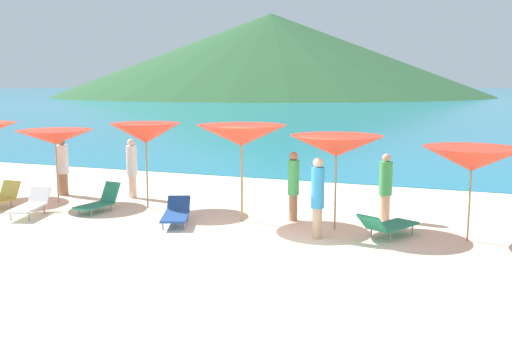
# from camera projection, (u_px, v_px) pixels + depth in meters

# --- Properties ---
(ground_plane) EXTENTS (50.00, 100.00, 0.30)m
(ground_plane) POSITION_uv_depth(u_px,v_px,m) (351.00, 179.00, 21.18)
(ground_plane) COLOR beige
(ocean_water) EXTENTS (650.00, 440.00, 0.02)m
(ocean_water) POSITION_uv_depth(u_px,v_px,m) (460.00, 92.00, 222.96)
(ocean_water) COLOR teal
(ocean_water) RESTS_ON ground_plane
(headland_hill) EXTENTS (117.73, 117.73, 22.48)m
(headland_hill) POSITION_uv_depth(u_px,v_px,m) (271.00, 55.00, 156.49)
(headland_hill) COLOR #2D5B33
(headland_hill) RESTS_ON ground_plane
(umbrella_1) EXTENTS (2.16, 2.16, 2.10)m
(umbrella_1) POSITION_uv_depth(u_px,v_px,m) (55.00, 137.00, 16.02)
(umbrella_1) COLOR #9E7F59
(umbrella_1) RESTS_ON ground_plane
(umbrella_2) EXTENTS (2.09, 2.09, 2.34)m
(umbrella_2) POSITION_uv_depth(u_px,v_px,m) (146.00, 133.00, 15.30)
(umbrella_2) COLOR #9E7F59
(umbrella_2) RESTS_ON ground_plane
(umbrella_3) EXTENTS (2.34, 2.34, 2.41)m
(umbrella_3) POSITION_uv_depth(u_px,v_px,m) (242.00, 136.00, 13.78)
(umbrella_3) COLOR #9E7F59
(umbrella_3) RESTS_ON ground_plane
(umbrella_4) EXTENTS (2.36, 2.36, 2.22)m
(umbrella_4) POSITION_uv_depth(u_px,v_px,m) (336.00, 146.00, 13.03)
(umbrella_4) COLOR #9E7F59
(umbrella_4) RESTS_ON ground_plane
(umbrella_5) EXTENTS (2.10, 2.10, 2.06)m
(umbrella_5) POSITION_uv_depth(u_px,v_px,m) (472.00, 159.00, 12.06)
(umbrella_5) COLOR #9E7F59
(umbrella_5) RESTS_ON ground_plane
(lounge_chair_0) EXTENTS (1.24, 1.70, 0.64)m
(lounge_chair_0) POSITION_uv_depth(u_px,v_px,m) (387.00, 225.00, 12.52)
(lounge_chair_0) COLOR #268C66
(lounge_chair_0) RESTS_ON ground_plane
(lounge_chair_1) EXTENTS (0.71, 1.37, 0.73)m
(lounge_chair_1) POSITION_uv_depth(u_px,v_px,m) (100.00, 201.00, 15.17)
(lounge_chair_1) COLOR #268C66
(lounge_chair_1) RESTS_ON ground_plane
(lounge_chair_2) EXTENTS (1.15, 1.71, 0.55)m
(lounge_chair_2) POSITION_uv_depth(u_px,v_px,m) (176.00, 213.00, 13.85)
(lounge_chair_2) COLOR #1E478C
(lounge_chair_2) RESTS_ON ground_plane
(lounge_chair_6) EXTENTS (0.96, 1.60, 0.63)m
(lounge_chair_6) POSITION_uv_depth(u_px,v_px,m) (30.00, 204.00, 14.70)
(lounge_chair_6) COLOR white
(lounge_chair_6) RESTS_ON ground_plane
(beachgoer_0) EXTENTS (0.33, 0.33, 1.68)m
(beachgoer_0) POSITION_uv_depth(u_px,v_px,m) (386.00, 185.00, 14.11)
(beachgoer_0) COLOR #DBAA84
(beachgoer_0) RESTS_ON ground_plane
(beachgoer_1) EXTENTS (0.31, 0.31, 1.79)m
(beachgoer_1) POSITION_uv_depth(u_px,v_px,m) (132.00, 166.00, 16.87)
(beachgoer_1) COLOR beige
(beachgoer_1) RESTS_ON ground_plane
(beachgoer_2) EXTENTS (0.38, 0.38, 1.76)m
(beachgoer_2) POSITION_uv_depth(u_px,v_px,m) (62.00, 166.00, 17.29)
(beachgoer_2) COLOR #A3704C
(beachgoer_2) RESTS_ON ground_plane
(beachgoer_3) EXTENTS (0.29, 0.29, 1.81)m
(beachgoer_3) POSITION_uv_depth(u_px,v_px,m) (318.00, 195.00, 12.39)
(beachgoer_3) COLOR #DBAA84
(beachgoer_3) RESTS_ON ground_plane
(beachgoer_4) EXTENTS (0.28, 0.28, 1.74)m
(beachgoer_4) POSITION_uv_depth(u_px,v_px,m) (293.00, 184.00, 14.04)
(beachgoer_4) COLOR #A3704C
(beachgoer_4) RESTS_ON ground_plane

